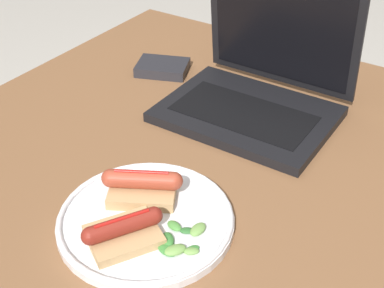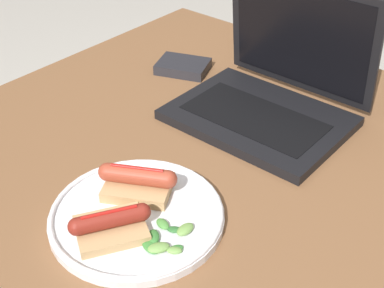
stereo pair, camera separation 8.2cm
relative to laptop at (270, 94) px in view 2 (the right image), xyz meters
name	(u,v)px [view 2 (the right image)]	position (x,y,z in m)	size (l,w,h in m)	color
desk	(250,194)	(0.05, -0.12, -0.13)	(1.07, 0.87, 0.73)	brown
laptop	(270,94)	(0.00, 0.00, 0.00)	(0.31, 0.25, 0.23)	black
plate	(137,215)	(0.01, -0.36, -0.03)	(0.25, 0.25, 0.02)	silver
sausage_toast_left	(138,181)	(-0.02, -0.33, -0.01)	(0.12, 0.11, 0.05)	tan
sausage_toast_middle	(111,224)	(0.02, -0.41, -0.01)	(0.11, 0.12, 0.04)	tan
salad_pile	(163,239)	(0.08, -0.38, -0.03)	(0.07, 0.08, 0.01)	#387A33
external_drive	(183,66)	(-0.24, 0.03, -0.03)	(0.13, 0.11, 0.02)	#232328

